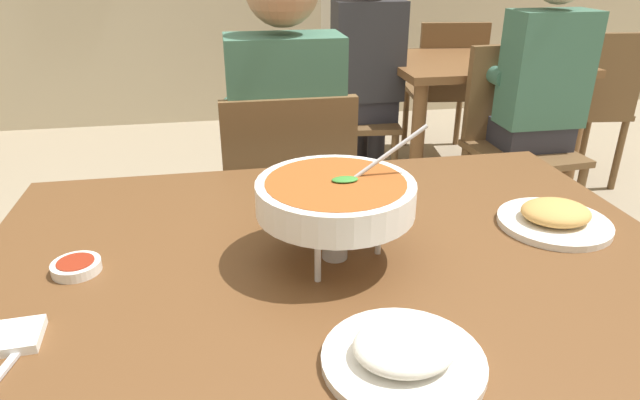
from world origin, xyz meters
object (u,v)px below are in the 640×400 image
(sauce_dish, at_px, (76,266))
(chair_bg_middle, at_px, (514,132))
(chair_bg_right, at_px, (355,86))
(chair_bg_window, at_px, (588,101))
(diner_main, at_px, (285,134))
(patron_bg_right, at_px, (348,47))
(dining_table_main, at_px, (333,294))
(chair_bg_corner, at_px, (446,83))
(dining_table_far, at_px, (475,84))
(chair_diner_main, at_px, (288,203))
(rice_plate, at_px, (404,354))
(chair_bg_left, at_px, (353,104))
(patron_bg_middle, at_px, (539,84))
(curry_bowl, at_px, (334,197))
(appetizer_plate, at_px, (555,218))
(patron_bg_left, at_px, (366,64))

(sauce_dish, relative_size, chair_bg_middle, 0.10)
(chair_bg_right, bearing_deg, chair_bg_window, -26.17)
(diner_main, relative_size, chair_bg_right, 1.46)
(chair_bg_window, xyz_separation_m, patron_bg_right, (-1.27, 0.64, 0.24))
(dining_table_main, bearing_deg, chair_bg_corner, 63.03)
(diner_main, distance_m, patron_bg_right, 1.79)
(chair_bg_window, distance_m, patron_bg_right, 1.44)
(chair_bg_window, bearing_deg, sauce_dish, -141.97)
(dining_table_far, bearing_deg, patron_bg_right, 137.04)
(dining_table_main, height_order, chair_diner_main, chair_diner_main)
(rice_plate, height_order, chair_bg_left, chair_bg_left)
(dining_table_far, distance_m, chair_bg_window, 0.68)
(chair_diner_main, bearing_deg, chair_bg_window, 30.05)
(diner_main, xyz_separation_m, chair_bg_middle, (1.17, 0.58, -0.24))
(dining_table_main, relative_size, patron_bg_middle, 1.07)
(dining_table_far, xyz_separation_m, patron_bg_middle, (0.02, -0.59, 0.13))
(curry_bowl, xyz_separation_m, chair_bg_middle, (1.17, 1.41, -0.37))
(appetizer_plate, relative_size, chair_bg_middle, 0.27)
(diner_main, distance_m, sauce_dish, 0.93)
(appetizer_plate, bearing_deg, chair_bg_corner, 72.88)
(chair_diner_main, height_order, chair_bg_right, same)
(diner_main, xyz_separation_m, chair_bg_window, (1.87, 1.05, -0.24))
(chair_diner_main, xyz_separation_m, chair_bg_left, (0.53, 1.26, 0.00))
(chair_diner_main, distance_m, patron_bg_left, 1.32)
(chair_bg_right, relative_size, chair_bg_corner, 1.00)
(chair_diner_main, xyz_separation_m, chair_bg_right, (0.64, 1.68, 0.00))
(chair_bg_right, distance_m, patron_bg_right, 0.24)
(dining_table_main, distance_m, curry_bowl, 0.23)
(appetizer_plate, bearing_deg, patron_bg_left, 87.92)
(dining_table_main, height_order, patron_bg_middle, patron_bg_middle)
(rice_plate, xyz_separation_m, chair_bg_corner, (1.20, 2.77, -0.26))
(chair_bg_middle, bearing_deg, appetizer_plate, -116.07)
(dining_table_far, xyz_separation_m, chair_bg_right, (-0.56, 0.52, -0.11))
(appetizer_plate, xyz_separation_m, chair_bg_right, (0.15, 2.43, -0.26))
(chair_diner_main, bearing_deg, chair_bg_right, 69.07)
(chair_bg_corner, relative_size, patron_bg_left, 0.69)
(appetizer_plate, height_order, dining_table_far, appetizer_plate)
(diner_main, relative_size, sauce_dish, 14.56)
(dining_table_far, distance_m, chair_bg_left, 0.69)
(chair_diner_main, height_order, appetizer_plate, chair_diner_main)
(chair_bg_window, relative_size, patron_bg_left, 0.69)
(chair_bg_middle, distance_m, patron_bg_middle, 0.25)
(appetizer_plate, relative_size, sauce_dish, 2.67)
(sauce_dish, xyz_separation_m, chair_bg_middle, (1.65, 1.38, -0.25))
(patron_bg_right, bearing_deg, chair_bg_window, -26.63)
(diner_main, relative_size, rice_plate, 5.46)
(rice_plate, bearing_deg, sauce_dish, 145.91)
(appetizer_plate, xyz_separation_m, chair_bg_window, (1.37, 1.83, -0.26))
(chair_bg_middle, distance_m, chair_bg_corner, 1.04)
(sauce_dish, relative_size, chair_bg_corner, 0.10)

